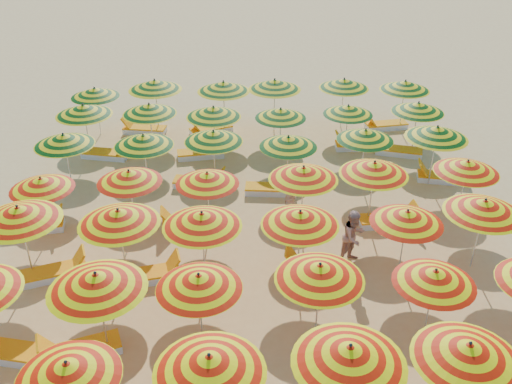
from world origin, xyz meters
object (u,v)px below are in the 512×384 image
at_px(lounger_12, 389,220).
at_px(lounger_15, 441,177).
at_px(umbrella_23, 484,207).
at_px(umbrella_38, 213,112).
at_px(lounger_5, 11,352).
at_px(lounger_10, 36,226).
at_px(umbrella_16, 435,277).
at_px(umbrella_42, 95,92).
at_px(lounger_11, 190,223).
at_px(umbrella_8, 209,364).
at_px(lounger_16, 107,154).
at_px(umbrella_7, 67,370).
at_px(umbrella_40, 348,110).
at_px(umbrella_29, 467,167).
at_px(umbrella_37, 149,109).
at_px(umbrella_39, 281,113).
at_px(umbrella_43, 155,85).
at_px(umbrella_20, 202,220).
at_px(lounger_13, 200,183).
at_px(umbrella_41, 418,107).
at_px(lounger_17, 202,153).
at_px(umbrella_26, 207,178).
at_px(umbrella_31, 144,140).
at_px(umbrella_32, 213,136).
at_px(umbrella_34, 365,135).
at_px(lounger_18, 357,145).
at_px(lounger_8, 149,275).
at_px(umbrella_15, 320,272).
at_px(umbrella_18, 19,214).
at_px(beachgoer_a, 290,201).
at_px(umbrella_22, 407,217).
at_px(umbrella_45, 275,85).
at_px(umbrella_28, 374,168).
at_px(umbrella_35, 437,133).
at_px(umbrella_46, 344,84).
at_px(umbrella_19, 119,217).
at_px(umbrella_27, 303,173).
at_px(umbrella_25, 129,177).
at_px(umbrella_44, 223,87).
at_px(lounger_7, 55,272).
at_px(lounger_19, 398,151).
at_px(lounger_6, 80,351).
at_px(umbrella_9, 350,355).
at_px(umbrella_30, 64,140).
at_px(umbrella_24, 41,184).
at_px(umbrella_21, 300,218).
at_px(beachgoer_b, 354,237).

xyz_separation_m(lounger_12, lounger_15, (2.47, 2.64, 0.00)).
bearing_deg(umbrella_23, umbrella_38, 136.20).
relative_size(lounger_5, lounger_10, 1.01).
xyz_separation_m(umbrella_16, umbrella_42, (-9.74, 11.72, 0.06)).
xyz_separation_m(umbrella_38, lounger_11, (-0.65, -4.62, -1.69)).
xyz_separation_m(umbrella_8, lounger_16, (-4.29, 12.05, -1.75)).
bearing_deg(lounger_10, umbrella_7, -77.33).
height_order(umbrella_40, lounger_5, umbrella_40).
distance_m(umbrella_29, umbrella_37, 10.97).
relative_size(umbrella_39, umbrella_43, 0.76).
xyz_separation_m(umbrella_20, lounger_13, (-0.36, 4.99, -1.72)).
bearing_deg(umbrella_41, lounger_17, -179.00).
xyz_separation_m(umbrella_23, umbrella_26, (-7.15, 2.12, -0.18)).
distance_m(umbrella_31, lounger_15, 10.14).
relative_size(umbrella_8, umbrella_26, 1.34).
bearing_deg(umbrella_7, umbrella_32, 76.69).
distance_m(umbrella_7, lounger_17, 12.13).
relative_size(umbrella_34, lounger_18, 1.26).
bearing_deg(umbrella_7, lounger_8, 81.58).
bearing_deg(umbrella_8, umbrella_15, 48.31).
xyz_separation_m(umbrella_18, umbrella_42, (-0.03, 9.18, -0.19)).
xyz_separation_m(lounger_8, beachgoer_a, (3.94, 2.67, 0.57)).
distance_m(umbrella_20, umbrella_40, 8.98).
bearing_deg(umbrella_22, umbrella_45, 106.08).
relative_size(umbrella_28, beachgoer_a, 1.74).
height_order(umbrella_35, umbrella_43, umbrella_43).
bearing_deg(umbrella_18, umbrella_32, 45.44).
relative_size(umbrella_39, umbrella_46, 0.89).
height_order(umbrella_34, lounger_18, umbrella_34).
bearing_deg(umbrella_19, umbrella_27, 24.46).
xyz_separation_m(umbrella_23, beachgoer_a, (-4.72, 2.40, -1.16)).
bearing_deg(lounger_15, umbrella_27, 40.37).
xyz_separation_m(umbrella_15, umbrella_27, (0.14, 4.48, 0.02)).
distance_m(umbrella_25, umbrella_44, 7.42).
relative_size(umbrella_35, lounger_5, 1.45).
bearing_deg(lounger_7, umbrella_37, 58.01).
height_order(umbrella_25, lounger_19, umbrella_25).
height_order(umbrella_41, lounger_7, umbrella_41).
relative_size(umbrella_38, lounger_15, 1.19).
bearing_deg(lounger_15, umbrella_25, 26.29).
relative_size(umbrella_43, lounger_11, 1.50).
relative_size(umbrella_27, lounger_6, 1.18).
relative_size(umbrella_9, umbrella_30, 1.26).
bearing_deg(umbrella_15, umbrella_24, 148.33).
bearing_deg(umbrella_15, umbrella_40, 76.28).
relative_size(umbrella_46, lounger_7, 1.24).
bearing_deg(umbrella_16, umbrella_35, 72.36).
xyz_separation_m(umbrella_21, beachgoer_b, (1.56, 0.67, -1.06)).
xyz_separation_m(umbrella_21, umbrella_37, (-4.66, 7.50, -0.02)).
distance_m(umbrella_21, umbrella_35, 6.96).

